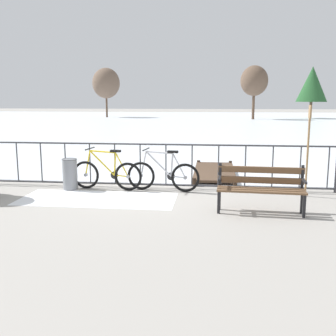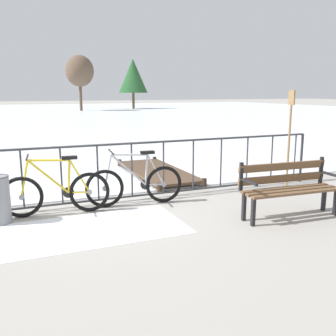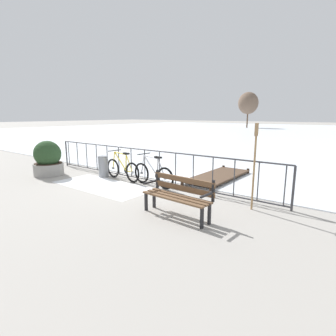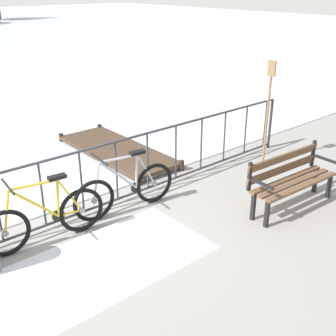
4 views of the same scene
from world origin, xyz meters
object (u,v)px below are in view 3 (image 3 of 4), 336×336
Objects in this scene: trash_bin at (103,167)px; oar_upright at (255,161)px; park_bench at (179,193)px; bicycle_near_railing at (122,169)px; planter_with_shrub at (48,159)px; bicycle_second at (153,174)px.

trash_bin is 5.39m from oar_upright.
park_bench is 2.22× the size of trash_bin.
park_bench is at bearing -24.14° from bicycle_near_railing.
oar_upright is at bearing 7.78° from planter_with_shrub.
bicycle_near_railing reaches higher than park_bench.
planter_with_shrub is at bearing -150.03° from trash_bin.
bicycle_second is 0.86× the size of oar_upright.
bicycle_second is 3.25m from oar_upright.
trash_bin is 0.37× the size of oar_upright.
park_bench is at bearing -18.41° from trash_bin.
oar_upright is at bearing -3.27° from bicycle_second.
trash_bin is at bearing 29.97° from planter_with_shrub.
planter_with_shrub is at bearing -156.80° from bicycle_near_railing.
planter_with_shrub reaches higher than bicycle_near_railing.
oar_upright reaches higher than bicycle_near_railing.
trash_bin is at bearing -173.17° from bicycle_near_railing.
park_bench is 4.44m from trash_bin.
planter_with_shrub is 0.63× the size of oar_upright.
oar_upright is at bearing -0.61° from trash_bin.
bicycle_near_railing is 0.86m from trash_bin.
bicycle_near_railing is 4.55m from oar_upright.
bicycle_near_railing is 1.37× the size of planter_with_shrub.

